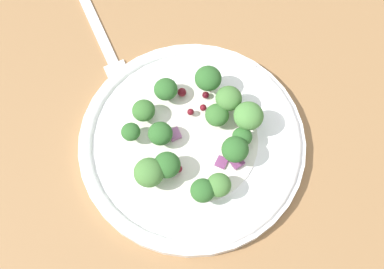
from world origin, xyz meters
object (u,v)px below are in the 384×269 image
object	(u,v)px
broccoli_floret_2	(161,137)
broccoli_floret_1	(242,137)
fork	(99,33)
plate	(192,141)
broccoli_floret_0	(219,185)

from	to	relation	value
broccoli_floret_2	broccoli_floret_1	bearing A→B (deg)	-20.70
broccoli_floret_2	fork	size ratio (longest dim) A/B	0.13
fork	plate	bearing A→B (deg)	-72.57
plate	broccoli_floret_2	size ratio (longest dim) A/B	9.33
plate	broccoli_floret_0	bearing A→B (deg)	-84.72
broccoli_floret_0	fork	size ratio (longest dim) A/B	0.13
plate	broccoli_floret_0	size ratio (longest dim) A/B	9.74
broccoli_floret_1	fork	xyz separation A→B (cm)	(-9.77, 18.79, -2.78)
broccoli_floret_1	broccoli_floret_2	xyz separation A→B (cm)	(-7.49, 2.83, -0.10)
plate	fork	distance (cm)	17.52
broccoli_floret_1	fork	distance (cm)	21.36
broccoli_floret_0	fork	xyz separation A→B (cm)	(-5.79, 22.62, -2.74)
plate	broccoli_floret_1	bearing A→B (deg)	-24.72
plate	broccoli_floret_0	world-z (taller)	broccoli_floret_0
broccoli_floret_0	broccoli_floret_2	distance (cm)	7.52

